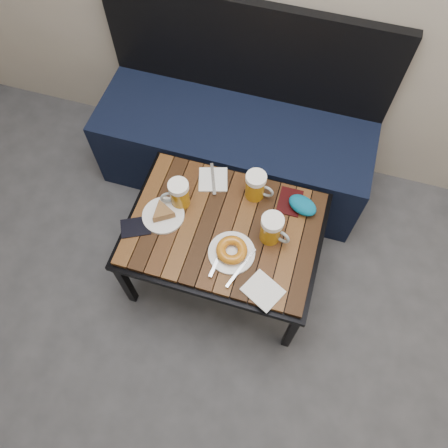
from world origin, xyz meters
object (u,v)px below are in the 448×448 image
(beer_mug_left, at_px, (179,194))
(plate_bagel, at_px, (232,251))
(cafe_table, at_px, (224,232))
(beer_mug_centre, at_px, (256,186))
(beer_mug_right, at_px, (272,229))
(bench, at_px, (235,143))
(passport_burgundy, at_px, (290,202))
(knit_pouch, at_px, (303,205))
(passport_navy, at_px, (136,227))
(plate_pie, at_px, (163,214))

(beer_mug_left, distance_m, plate_bagel, 0.34)
(cafe_table, xyz_separation_m, beer_mug_left, (-0.22, 0.06, 0.11))
(beer_mug_centre, xyz_separation_m, beer_mug_right, (0.11, -0.18, 0.00))
(bench, relative_size, passport_burgundy, 10.17)
(cafe_table, distance_m, knit_pouch, 0.36)
(bench, height_order, cafe_table, bench)
(bench, bearing_deg, passport_navy, -108.62)
(bench, height_order, plate_pie, bench)
(beer_mug_left, relative_size, plate_bagel, 0.56)
(knit_pouch, bearing_deg, cafe_table, -148.31)
(beer_mug_centre, relative_size, plate_pie, 0.79)
(plate_pie, distance_m, plate_bagel, 0.34)
(plate_pie, bearing_deg, bench, 76.91)
(beer_mug_left, bearing_deg, plate_pie, 33.21)
(passport_burgundy, height_order, knit_pouch, knit_pouch)
(passport_navy, bearing_deg, beer_mug_left, 113.91)
(bench, height_order, knit_pouch, bench)
(bench, distance_m, knit_pouch, 0.63)
(beer_mug_right, relative_size, passport_burgundy, 1.08)
(bench, xyz_separation_m, plate_bagel, (0.19, -0.71, 0.22))
(bench, xyz_separation_m, beer_mug_centre, (0.21, -0.41, 0.27))
(cafe_table, xyz_separation_m, beer_mug_right, (0.20, 0.01, 0.12))
(beer_mug_right, xyz_separation_m, passport_navy, (-0.56, -0.12, -0.07))
(plate_pie, xyz_separation_m, plate_bagel, (0.33, -0.09, 0.00))
(knit_pouch, bearing_deg, plate_pie, -159.86)
(beer_mug_centre, distance_m, passport_navy, 0.54)
(passport_navy, distance_m, knit_pouch, 0.72)
(beer_mug_left, xyz_separation_m, knit_pouch, (0.52, 0.12, -0.04))
(beer_mug_left, xyz_separation_m, plate_bagel, (0.28, -0.17, -0.05))
(knit_pouch, bearing_deg, passport_navy, -156.04)
(cafe_table, distance_m, passport_navy, 0.38)
(beer_mug_right, relative_size, knit_pouch, 1.14)
(knit_pouch, bearing_deg, passport_burgundy, 162.49)
(beer_mug_right, xyz_separation_m, passport_burgundy, (0.04, 0.19, -0.07))
(passport_navy, xyz_separation_m, knit_pouch, (0.66, 0.29, 0.03))
(beer_mug_left, distance_m, plate_pie, 0.11)
(beer_mug_right, bearing_deg, plate_pie, -157.02)
(bench, distance_m, beer_mug_centre, 0.53)
(beer_mug_centre, bearing_deg, plate_pie, -140.77)
(plate_bagel, distance_m, knit_pouch, 0.37)
(cafe_table, distance_m, beer_mug_right, 0.23)
(beer_mug_right, xyz_separation_m, plate_pie, (-0.47, -0.03, -0.05))
(beer_mug_centre, distance_m, plate_bagel, 0.31)
(bench, relative_size, beer_mug_centre, 9.79)
(beer_mug_left, bearing_deg, cafe_table, 135.66)
(beer_mug_left, height_order, beer_mug_centre, beer_mug_centre)
(bench, bearing_deg, plate_pie, -103.09)
(cafe_table, relative_size, plate_bagel, 3.36)
(plate_bagel, bearing_deg, knit_pouch, 51.58)
(plate_pie, height_order, plate_bagel, plate_bagel)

